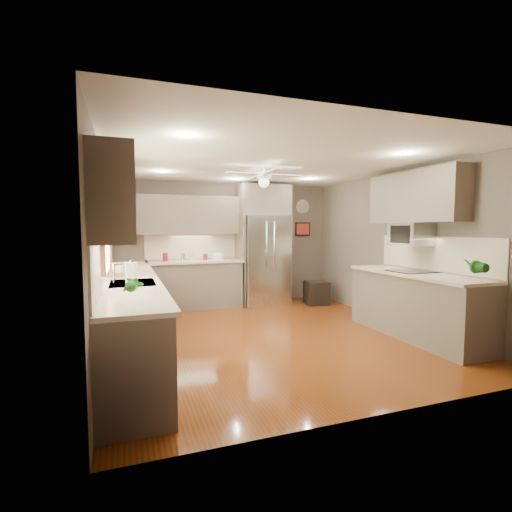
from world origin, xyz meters
TOP-DOWN VIEW (x-y plane):
  - floor at (0.00, 0.00)m, footprint 5.00×5.00m
  - ceiling at (0.00, 0.00)m, footprint 5.00×5.00m
  - wall_back at (0.00, 2.50)m, footprint 4.50×0.00m
  - wall_front at (0.00, -2.50)m, footprint 4.50×0.00m
  - wall_left at (-2.25, 0.00)m, footprint 0.00×5.00m
  - wall_right at (2.25, 0.00)m, footprint 0.00×5.00m
  - canister_a at (-1.28, 2.23)m, footprint 0.13×0.13m
  - canister_b at (-0.94, 2.24)m, footprint 0.12×0.12m
  - canister_c at (-0.79, 2.22)m, footprint 0.11×0.11m
  - canister_d at (-0.52, 2.21)m, footprint 0.09×0.09m
  - soap_bottle at (-2.07, 0.14)m, footprint 0.12×0.12m
  - potted_plant_left at (-1.94, -1.71)m, footprint 0.18×0.14m
  - potted_plant_right at (1.89, -1.75)m, footprint 0.21×0.17m
  - bowl at (-0.26, 2.20)m, footprint 0.27×0.27m
  - left_run at (-1.95, 0.15)m, footprint 0.65×4.70m
  - back_run at (-0.72, 2.20)m, footprint 1.85×0.65m
  - uppers at (-0.74, 0.71)m, footprint 4.50×4.70m
  - window at (-2.22, -0.50)m, footprint 0.05×1.12m
  - sink at (-1.93, -0.50)m, footprint 0.50×0.70m
  - refrigerator at (0.70, 2.16)m, footprint 1.06×0.75m
  - right_run at (1.93, -0.80)m, footprint 0.70×2.20m
  - microwave at (2.03, -0.55)m, footprint 0.43×0.55m
  - ceiling_fan at (-0.00, 0.30)m, footprint 1.18×1.18m
  - recessed_lights at (-0.04, 0.40)m, footprint 2.84×3.14m
  - wall_clock at (1.75, 2.48)m, footprint 0.30×0.03m
  - framed_print at (1.75, 2.48)m, footprint 0.36×0.03m
  - stool at (1.70, 1.73)m, footprint 0.50×0.50m
  - paper_towel at (-1.95, -1.03)m, footprint 0.12×0.12m

SIDE VIEW (x-z plane):
  - floor at x=0.00m, z-range 0.00..0.00m
  - stool at x=1.70m, z-range -0.01..0.49m
  - left_run at x=-1.95m, z-range -0.24..1.21m
  - back_run at x=-0.72m, z-range -0.24..1.21m
  - right_run at x=1.93m, z-range -0.24..1.21m
  - sink at x=-1.93m, z-range 0.75..1.07m
  - bowl at x=-0.26m, z-range 0.94..1.00m
  - canister_d at x=-0.52m, z-range 0.93..1.07m
  - canister_b at x=-0.94m, z-range 0.94..1.08m
  - canister_a at x=-1.28m, z-range 0.94..1.10m
  - canister_c at x=-0.79m, z-range 0.95..1.11m
  - soap_bottle at x=-2.07m, z-range 0.94..1.15m
  - paper_towel at x=-1.95m, z-range 0.93..1.23m
  - potted_plant_left at x=-1.94m, z-range 0.94..1.24m
  - potted_plant_right at x=1.89m, z-range 0.94..1.30m
  - refrigerator at x=0.70m, z-range -0.04..2.41m
  - wall_back at x=0.00m, z-range -1.00..3.50m
  - wall_front at x=0.00m, z-range -1.00..3.50m
  - wall_left at x=-2.25m, z-range -1.25..3.75m
  - wall_right at x=2.25m, z-range -1.25..3.75m
  - microwave at x=2.03m, z-range 1.31..1.65m
  - framed_print at x=1.75m, z-range 1.40..1.70m
  - window at x=-2.22m, z-range 1.09..2.01m
  - uppers at x=-0.74m, z-range 1.39..2.35m
  - wall_clock at x=1.75m, z-range 1.90..2.20m
  - ceiling_fan at x=0.00m, z-range 2.17..2.49m
  - recessed_lights at x=-0.04m, z-range 2.49..2.50m
  - ceiling at x=0.00m, z-range 2.50..2.50m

